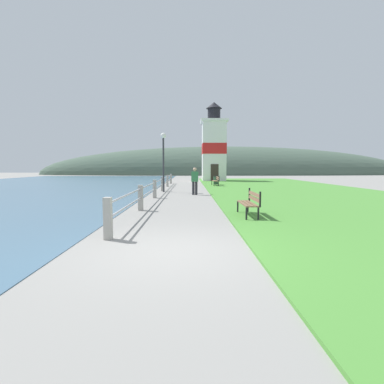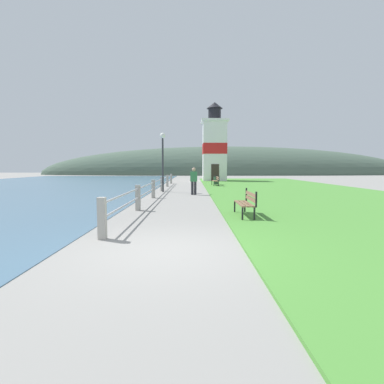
{
  "view_description": "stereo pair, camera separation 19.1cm",
  "coord_description": "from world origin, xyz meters",
  "px_view_note": "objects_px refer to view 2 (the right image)",
  "views": [
    {
      "loc": [
        0.39,
        -5.95,
        1.71
      ],
      "look_at": [
        0.51,
        10.65,
        0.3
      ],
      "focal_mm": 28.0,
      "sensor_mm": 36.0,
      "label": 1
    },
    {
      "loc": [
        0.58,
        -5.95,
        1.71
      ],
      "look_at": [
        0.51,
        10.65,
        0.3
      ],
      "focal_mm": 28.0,
      "sensor_mm": 36.0,
      "label": 2
    }
  ],
  "objects_px": {
    "lighthouse": "(216,147)",
    "lamp_post": "(164,151)",
    "trash_bin": "(218,180)",
    "person_strolling": "(195,180)",
    "park_bench_near": "(248,202)",
    "park_bench_midway": "(217,180)"
  },
  "relations": [
    {
      "from": "trash_bin",
      "to": "park_bench_near",
      "type": "bearing_deg",
      "value": -91.38
    },
    {
      "from": "trash_bin",
      "to": "lighthouse",
      "type": "bearing_deg",
      "value": 87.14
    },
    {
      "from": "trash_bin",
      "to": "lamp_post",
      "type": "distance_m",
      "value": 9.16
    },
    {
      "from": "lighthouse",
      "to": "trash_bin",
      "type": "bearing_deg",
      "value": -92.86
    },
    {
      "from": "park_bench_near",
      "to": "lighthouse",
      "type": "distance_m",
      "value": 26.11
    },
    {
      "from": "park_bench_near",
      "to": "lighthouse",
      "type": "xyz_separation_m",
      "value": [
        0.83,
        25.86,
        3.5
      ]
    },
    {
      "from": "park_bench_midway",
      "to": "person_strolling",
      "type": "height_order",
      "value": "person_strolling"
    },
    {
      "from": "trash_bin",
      "to": "lamp_post",
      "type": "height_order",
      "value": "lamp_post"
    },
    {
      "from": "park_bench_near",
      "to": "lighthouse",
      "type": "relative_size",
      "value": 0.18
    },
    {
      "from": "park_bench_midway",
      "to": "lamp_post",
      "type": "distance_m",
      "value": 7.55
    },
    {
      "from": "trash_bin",
      "to": "person_strolling",
      "type": "bearing_deg",
      "value": -102.37
    },
    {
      "from": "lighthouse",
      "to": "lamp_post",
      "type": "bearing_deg",
      "value": -106.47
    },
    {
      "from": "lamp_post",
      "to": "park_bench_near",
      "type": "bearing_deg",
      "value": -69.57
    },
    {
      "from": "person_strolling",
      "to": "trash_bin",
      "type": "distance_m",
      "value": 10.11
    },
    {
      "from": "person_strolling",
      "to": "lamp_post",
      "type": "bearing_deg",
      "value": 51.16
    },
    {
      "from": "park_bench_near",
      "to": "person_strolling",
      "type": "relative_size",
      "value": 1.02
    },
    {
      "from": "park_bench_near",
      "to": "park_bench_midway",
      "type": "height_order",
      "value": "same"
    },
    {
      "from": "lighthouse",
      "to": "trash_bin",
      "type": "xyz_separation_m",
      "value": [
        -0.39,
        -7.87,
        -3.61
      ]
    },
    {
      "from": "park_bench_midway",
      "to": "trash_bin",
      "type": "xyz_separation_m",
      "value": [
        0.16,
        1.82,
        -0.11
      ]
    },
    {
      "from": "park_bench_midway",
      "to": "lighthouse",
      "type": "relative_size",
      "value": 0.19
    },
    {
      "from": "person_strolling",
      "to": "trash_bin",
      "type": "xyz_separation_m",
      "value": [
        2.16,
        9.86,
        -0.47
      ]
    },
    {
      "from": "person_strolling",
      "to": "lighthouse",
      "type": "bearing_deg",
      "value": -1.93
    }
  ]
}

